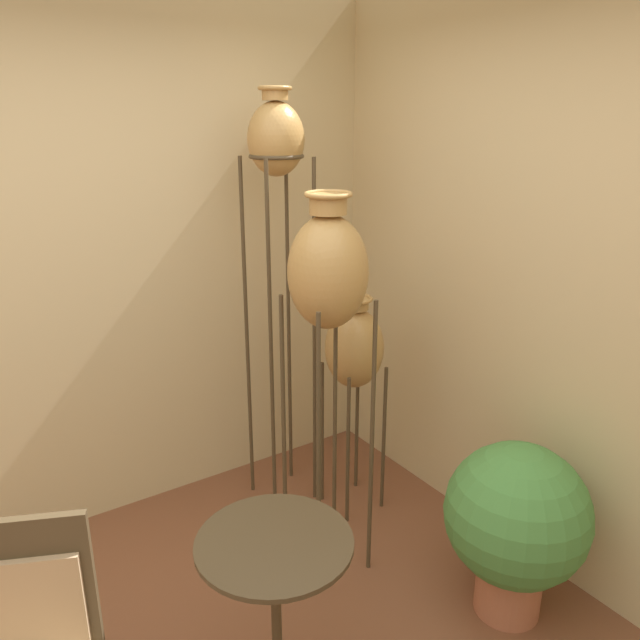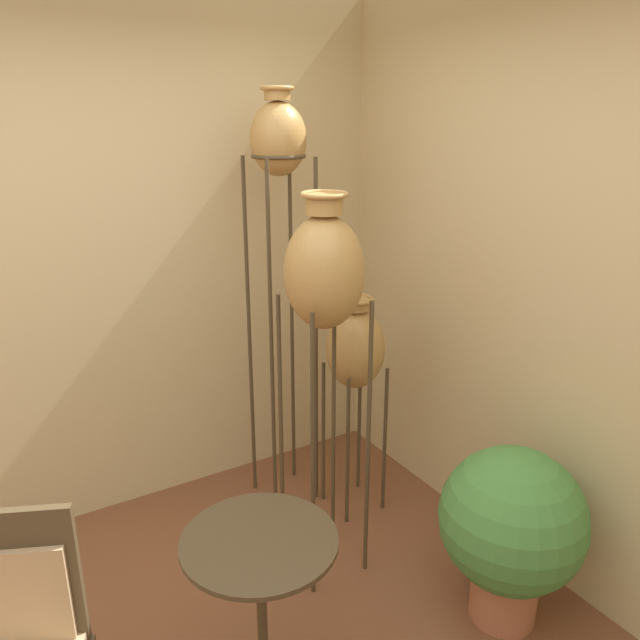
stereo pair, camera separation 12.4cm
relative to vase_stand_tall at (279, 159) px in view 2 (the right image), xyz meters
name	(u,v)px [view 2 (the right image)]	position (x,y,z in m)	size (l,w,h in m)	color
wall_back	(70,270)	(-0.94, 0.42, -0.52)	(7.39, 0.06, 2.70)	#D1B784
wall_right	(606,305)	(0.78, -1.31, -0.52)	(0.06, 7.39, 2.70)	#D1B784
vase_stand_tall	(279,159)	(0.00, 0.00, 0.00)	(0.28, 0.28, 2.20)	#473823
vase_stand_medium	(324,277)	(-0.12, -0.61, -0.43)	(0.34, 0.34, 1.78)	#473823
vase_stand_short	(355,350)	(0.27, -0.29, -0.95)	(0.31, 0.31, 1.20)	#473823
side_table	(261,589)	(-0.72, -1.18, -1.32)	(0.53, 0.53, 0.75)	#473823
potted_plant	(511,526)	(0.37, -1.30, -1.41)	(0.61, 0.61, 0.80)	#B26647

